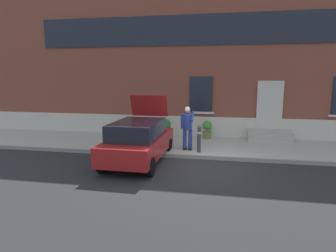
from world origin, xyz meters
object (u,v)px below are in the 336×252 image
at_px(hatchback_car_red, 139,140).
at_px(planter_olive, 207,129).
at_px(bollard_near_person, 199,138).
at_px(planter_cream, 167,128).
at_px(person_on_phone, 188,125).
at_px(planter_charcoal, 127,127).

distance_m(hatchback_car_red, planter_olive, 4.43).
height_order(bollard_near_person, planter_cream, bollard_near_person).
bearing_deg(planter_olive, planter_cream, 178.76).
bearing_deg(planter_cream, person_on_phone, -61.52).
relative_size(person_on_phone, planter_olive, 2.03).
bearing_deg(planter_cream, bollard_near_person, -55.89).
height_order(hatchback_car_red, planter_olive, hatchback_car_red).
bearing_deg(planter_olive, hatchback_car_red, -119.89).
height_order(bollard_near_person, person_on_phone, person_on_phone).
relative_size(hatchback_car_red, bollard_near_person, 3.91).
xyz_separation_m(person_on_phone, planter_olive, (0.63, 2.39, -0.55)).
distance_m(planter_charcoal, planter_olive, 3.91).
xyz_separation_m(person_on_phone, planter_charcoal, (-3.27, 2.28, -0.55)).
height_order(hatchback_car_red, planter_cream, hatchback_car_red).
bearing_deg(bollard_near_person, planter_charcoal, 146.30).
distance_m(hatchback_car_red, bollard_near_person, 2.39).
xyz_separation_m(person_on_phone, planter_cream, (-1.32, 2.43, -0.55)).
xyz_separation_m(planter_cream, planter_olive, (1.95, -0.04, 0.00)).
relative_size(planter_charcoal, planter_cream, 1.00).
distance_m(bollard_near_person, planter_olive, 2.62).
bearing_deg(planter_charcoal, planter_cream, 4.52).
bearing_deg(hatchback_car_red, planter_charcoal, 114.51).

